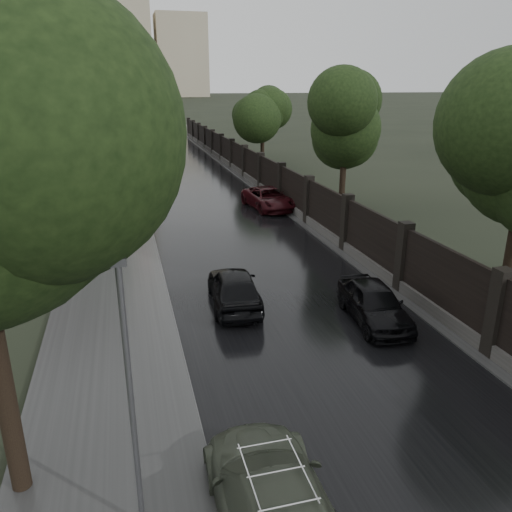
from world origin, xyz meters
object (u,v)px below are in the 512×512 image
object	(u,v)px
volga_sedan	(275,508)
car_right_near	(374,303)
traffic_light	(140,173)
hatchback_left	(234,288)
tree_right_b	(345,129)
tree_right_c	(263,112)
car_right_far	(268,198)
lamp_post	(131,403)
tree_left_far	(75,119)

from	to	relation	value
volga_sedan	car_right_near	world-z (taller)	volga_sedan
traffic_light	hatchback_left	size ratio (longest dim) A/B	0.98
tree_right_b	tree_right_c	xyz separation A→B (m)	(0.00, 18.00, 0.00)
volga_sedan	hatchback_left	bearing A→B (deg)	-97.06
traffic_light	hatchback_left	bearing A→B (deg)	-80.34
tree_right_b	car_right_far	bearing A→B (deg)	155.23
hatchback_left	tree_right_c	bearing A→B (deg)	-102.63
volga_sedan	traffic_light	bearing A→B (deg)	-86.11
tree_right_b	traffic_light	world-z (taller)	tree_right_b
lamp_post	hatchback_left	world-z (taller)	lamp_post
volga_sedan	hatchback_left	xyz separation A→B (m)	(1.41, 9.58, -0.01)
lamp_post	hatchback_left	xyz separation A→B (m)	(3.60, 8.80, -1.98)
tree_left_far	volga_sedan	world-z (taller)	tree_left_far
lamp_post	car_right_far	world-z (taller)	lamp_post
lamp_post	tree_right_b	bearing A→B (deg)	57.82
tree_right_b	volga_sedan	bearing A→B (deg)	-116.72
tree_right_b	volga_sedan	distance (m)	24.19
tree_right_b	tree_right_c	bearing A→B (deg)	90.00
volga_sedan	tree_right_b	bearing A→B (deg)	-115.40
tree_right_b	tree_right_c	size ratio (longest dim) A/B	1.00
traffic_light	volga_sedan	xyz separation A→B (m)	(1.09, -24.27, -1.69)
tree_left_far	lamp_post	size ratio (longest dim) A/B	1.45
tree_right_b	traffic_light	bearing A→B (deg)	165.76
tree_right_b	car_right_far	xyz separation A→B (m)	(-4.10, 1.89, -4.29)
traffic_light	tree_right_c	bearing A→B (deg)	51.82
tree_right_c	hatchback_left	xyz separation A→B (m)	(-9.30, -29.70, -4.25)
lamp_post	volga_sedan	world-z (taller)	lamp_post
tree_left_far	traffic_light	bearing A→B (deg)	-53.53
tree_right_c	hatchback_left	bearing A→B (deg)	-107.39
tree_right_b	lamp_post	size ratio (longest dim) A/B	1.37
volga_sedan	hatchback_left	distance (m)	9.68
tree_right_b	volga_sedan	xyz separation A→B (m)	(-10.71, -21.28, -4.24)
tree_left_far	volga_sedan	bearing A→B (deg)	-80.71
tree_right_c	traffic_light	distance (m)	19.26
tree_right_c	car_right_far	xyz separation A→B (m)	(-4.10, -16.11, -4.29)
hatchback_left	car_right_near	world-z (taller)	hatchback_left
lamp_post	car_right_near	distance (m)	10.29
hatchback_left	volga_sedan	bearing A→B (deg)	86.39
hatchback_left	tree_left_far	bearing A→B (deg)	-67.77
tree_left_far	volga_sedan	xyz separation A→B (m)	(4.79, -29.28, -4.53)
traffic_light	car_right_far	world-z (taller)	traffic_light
traffic_light	car_right_near	distance (m)	18.40
lamp_post	volga_sedan	size ratio (longest dim) A/B	1.05
hatchback_left	traffic_light	bearing A→B (deg)	-75.58
tree_right_b	lamp_post	bearing A→B (deg)	-122.18
tree_left_far	car_right_near	bearing A→B (deg)	-64.81
hatchback_left	car_right_near	distance (m)	4.80
volga_sedan	car_right_near	xyz separation A→B (m)	(5.59, 7.21, -0.05)
tree_right_c	car_right_near	xyz separation A→B (m)	(-5.12, -32.07, -4.29)
tree_right_c	car_right_far	size ratio (longest dim) A/B	1.47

